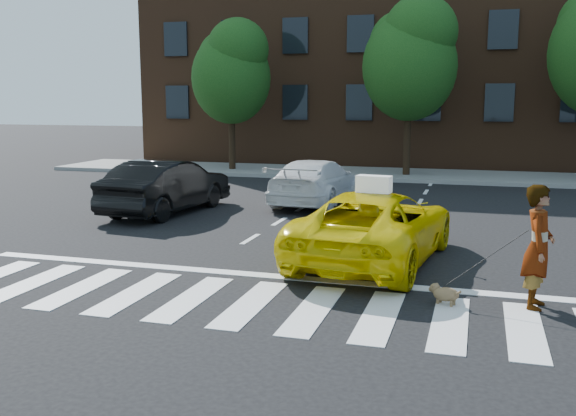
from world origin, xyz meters
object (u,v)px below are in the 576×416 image
at_px(tree_mid, 411,55).
at_px(white_suv, 316,182).
at_px(black_sedan, 167,186).
at_px(woman, 538,247).
at_px(dog, 444,293).
at_px(taxi, 375,226).
at_px(tree_left, 232,68).

relative_size(tree_mid, white_suv, 1.53).
distance_m(tree_mid, black_sedan, 12.14).
bearing_deg(woman, dog, 109.51).
xyz_separation_m(woman, dog, (-1.34, -0.27, -0.76)).
distance_m(tree_mid, woman, 16.78).
bearing_deg(taxi, tree_left, -51.74).
relative_size(tree_left, taxi, 1.30).
height_order(white_suv, woman, woman).
bearing_deg(tree_mid, tree_left, 180.00).
xyz_separation_m(tree_mid, white_suv, (-1.93, -7.28, -4.18)).
distance_m(woman, dog, 1.57).
bearing_deg(white_suv, tree_left, -48.31).
relative_size(woman, dog, 3.62).
bearing_deg(woman, white_suv, 41.33).
distance_m(white_suv, dog, 9.87).
height_order(tree_mid, black_sedan, tree_mid).
bearing_deg(dog, woman, 35.59).
bearing_deg(tree_left, dog, -58.69).
height_order(black_sedan, dog, black_sedan).
distance_m(black_sedan, dog, 10.01).
distance_m(taxi, woman, 3.54).
distance_m(tree_left, dog, 19.39).
bearing_deg(tree_mid, dog, -81.80).
relative_size(white_suv, dog, 8.94).
relative_size(black_sedan, dog, 8.70).
bearing_deg(woman, black_sedan, 65.64).
bearing_deg(tree_left, black_sedan, -78.87).
xyz_separation_m(taxi, black_sedan, (-6.40, 3.76, 0.05)).
relative_size(tree_mid, dog, 13.64).
distance_m(black_sedan, white_suv, 4.51).
bearing_deg(woman, tree_left, 43.39).
xyz_separation_m(black_sedan, dog, (7.86, -6.17, -0.56)).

